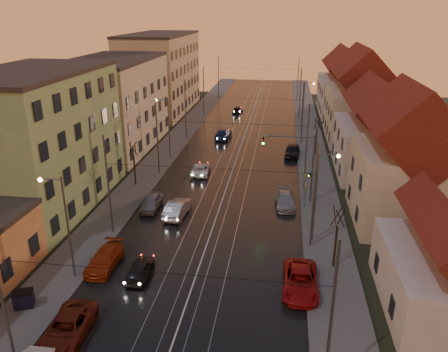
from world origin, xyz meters
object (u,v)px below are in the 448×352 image
at_px(traffic_light_mast, 303,160).
at_px(parked_left_3, 151,202).
at_px(driving_car_2, 200,169).
at_px(parked_right_2, 292,151).
at_px(driving_car_4, 238,110).
at_px(parked_right_1, 285,200).
at_px(street_lamp_3, 305,101).
at_px(driving_car_0, 140,269).
at_px(driving_car_3, 223,134).
at_px(driving_car_1, 177,208).
at_px(parked_right_0, 300,281).
at_px(street_lamp_1, 320,188).
at_px(parked_left_2, 105,259).
at_px(street_lamp_0, 63,218).
at_px(dumpster, 24,299).
at_px(street_lamp_2, 166,122).
at_px(parked_left_1, 67,328).

distance_m(traffic_light_mast, parked_left_3, 15.59).
relative_size(driving_car_2, parked_right_2, 0.96).
height_order(driving_car_4, parked_right_1, parked_right_1).
relative_size(street_lamp_3, driving_car_0, 2.13).
bearing_deg(driving_car_2, driving_car_4, -94.66).
xyz_separation_m(traffic_light_mast, parked_right_1, (-1.54, -1.25, -3.94)).
bearing_deg(parked_right_1, driving_car_3, 107.25).
height_order(traffic_light_mast, driving_car_1, traffic_light_mast).
bearing_deg(parked_right_0, street_lamp_1, 78.58).
bearing_deg(parked_left_2, driving_car_0, -16.48).
height_order(street_lamp_0, parked_left_3, street_lamp_0).
relative_size(street_lamp_1, dumpster, 6.67).
bearing_deg(driving_car_3, street_lamp_2, 61.00).
bearing_deg(street_lamp_1, street_lamp_0, -156.28).
distance_m(street_lamp_1, driving_car_1, 13.85).
bearing_deg(street_lamp_0, street_lamp_2, 90.00).
bearing_deg(driving_car_0, driving_car_1, -94.54).
height_order(street_lamp_3, parked_right_2, street_lamp_3).
height_order(street_lamp_0, driving_car_4, street_lamp_0).
bearing_deg(traffic_light_mast, driving_car_0, -128.34).
bearing_deg(driving_car_4, driving_car_0, 95.84).
bearing_deg(driving_car_2, parked_right_1, 139.21).
bearing_deg(parked_right_1, street_lamp_2, 134.65).
distance_m(street_lamp_0, street_lamp_1, 19.89).
height_order(driving_car_4, parked_right_2, parked_right_2).
relative_size(street_lamp_2, parked_left_2, 1.74).
distance_m(street_lamp_3, parked_left_1, 52.50).
distance_m(street_lamp_1, parked_left_3, 16.87).
height_order(parked_left_2, dumpster, parked_left_2).
distance_m(street_lamp_3, driving_car_3, 14.14).
bearing_deg(driving_car_3, street_lamp_0, 82.59).
height_order(parked_left_2, parked_right_1, parked_left_2).
xyz_separation_m(driving_car_4, parked_right_1, (9.23, -41.09, 0.02)).
relative_size(street_lamp_0, driving_car_0, 2.13).
relative_size(traffic_light_mast, parked_right_1, 1.58).
relative_size(parked_left_1, parked_right_2, 1.10).
relative_size(street_lamp_2, parked_right_2, 1.76).
distance_m(street_lamp_2, parked_left_3, 16.38).
distance_m(street_lamp_2, parked_right_1, 20.86).
bearing_deg(driving_car_4, street_lamp_1, 111.11).
distance_m(parked_right_0, parked_right_2, 30.10).
distance_m(street_lamp_2, driving_car_1, 18.13).
relative_size(street_lamp_0, parked_left_3, 1.94).
bearing_deg(dumpster, street_lamp_0, 49.56).
bearing_deg(street_lamp_3, parked_right_2, -97.97).
bearing_deg(driving_car_1, driving_car_4, -86.89).
bearing_deg(street_lamp_3, parked_left_3, -116.47).
relative_size(driving_car_1, dumpster, 3.88).
bearing_deg(street_lamp_3, parked_left_2, -111.06).
relative_size(street_lamp_2, dumpster, 6.67).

